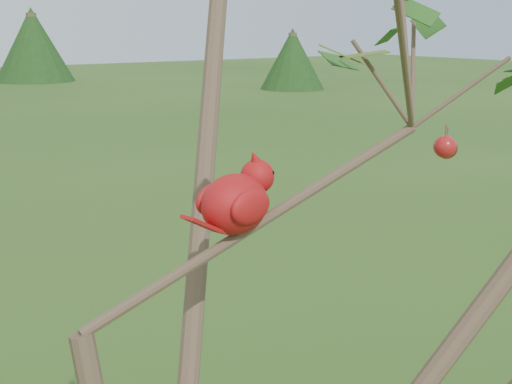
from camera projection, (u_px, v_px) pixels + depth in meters
crabapple_tree at (167, 230)px, 0.91m from camera, size 2.35×2.05×2.95m
cardinal at (238, 200)px, 1.09m from camera, size 0.20×0.12×0.14m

